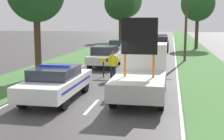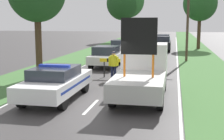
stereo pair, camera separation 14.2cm
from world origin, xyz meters
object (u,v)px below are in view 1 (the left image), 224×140
at_px(roadside_tree_near_right, 120,3).
at_px(roadside_tree_mid_left, 198,4).
at_px(police_car, 56,82).
at_px(traffic_cone_near_police, 123,74).
at_px(utility_pole, 187,5).
at_px(queued_car_sedan_silver, 119,48).
at_px(work_truck, 142,71).
at_px(police_officer, 113,63).
at_px(pedestrian_civilian, 131,64).
at_px(queued_car_van_white, 105,56).
at_px(road_barrier, 121,62).
at_px(roadside_tree_mid_right, 126,1).
at_px(traffic_cone_centre_front, 126,70).
at_px(queued_car_sedan_black, 160,44).
at_px(queued_car_hatch_blue, 161,40).

bearing_deg(roadside_tree_near_right, roadside_tree_mid_left, -43.76).
xyz_separation_m(police_car, traffic_cone_near_police, (2.02, 5.16, -0.46)).
bearing_deg(roadside_tree_near_right, utility_pole, -67.87).
distance_m(queued_car_sedan_silver, roadside_tree_near_right, 20.31).
xyz_separation_m(work_truck, roadside_tree_near_right, (-6.57, 34.20, 4.75)).
bearing_deg(police_officer, pedestrian_civilian, -157.21).
height_order(pedestrian_civilian, utility_pole, utility_pole).
bearing_deg(queued_car_van_white, roadside_tree_near_right, -83.08).
distance_m(pedestrian_civilian, traffic_cone_near_police, 0.90).
distance_m(road_barrier, utility_pole, 9.82).
bearing_deg(roadside_tree_mid_right, utility_pole, -70.26).
relative_size(pedestrian_civilian, roadside_tree_mid_left, 0.22).
height_order(police_car, road_barrier, police_car).
bearing_deg(road_barrier, queued_car_sedan_silver, 98.09).
distance_m(police_officer, traffic_cone_near_police, 0.94).
distance_m(work_truck, traffic_cone_near_police, 4.08).
bearing_deg(roadside_tree_near_right, pedestrian_civilian, -79.61).
relative_size(work_truck, queued_car_sedan_silver, 1.35).
relative_size(road_barrier, utility_pole, 0.29).
distance_m(work_truck, roadside_tree_mid_left, 24.67).
relative_size(work_truck, police_officer, 3.30).
distance_m(traffic_cone_centre_front, queued_car_van_white, 3.66).
bearing_deg(traffic_cone_near_police, queued_car_sedan_black, 84.70).
bearing_deg(queued_car_sedan_black, queued_car_sedan_silver, 57.75).
xyz_separation_m(work_truck, queued_car_sedan_black, (0.09, 20.40, -0.26)).
bearing_deg(traffic_cone_centre_front, utility_pole, 61.98).
height_order(work_truck, queued_car_sedan_silver, work_truck).
height_order(traffic_cone_near_police, traffic_cone_centre_front, traffic_cone_centre_front).
relative_size(traffic_cone_near_police, utility_pole, 0.07).
xyz_separation_m(police_officer, traffic_cone_near_police, (0.47, 0.48, -0.66)).
distance_m(queued_car_van_white, queued_car_hatch_blue, 18.25).
height_order(queued_car_van_white, queued_car_sedan_black, queued_car_sedan_black).
height_order(police_car, queued_car_sedan_silver, queued_car_sedan_silver).
xyz_separation_m(queued_car_van_white, roadside_tree_mid_left, (7.52, 15.79, 4.41)).
height_order(work_truck, queued_car_van_white, work_truck).
relative_size(road_barrier, pedestrian_civilian, 1.63).
height_order(roadside_tree_mid_left, roadside_tree_mid_right, roadside_tree_mid_right).
relative_size(traffic_cone_centre_front, queued_car_hatch_blue, 0.13).
bearing_deg(pedestrian_civilian, queued_car_sedan_black, 57.14).
relative_size(roadside_tree_mid_left, utility_pole, 0.83).
distance_m(police_officer, roadside_tree_near_right, 31.67).
height_order(road_barrier, pedestrian_civilian, pedestrian_civilian).
bearing_deg(police_officer, police_car, 87.06).
bearing_deg(police_car, roadside_tree_near_right, 100.30).
xyz_separation_m(work_truck, roadside_tree_mid_right, (-5.87, 35.17, 5.20)).
relative_size(traffic_cone_centre_front, queued_car_sedan_silver, 0.15).
relative_size(queued_car_sedan_black, roadside_tree_mid_left, 0.55).
height_order(police_officer, traffic_cone_near_police, police_officer).
bearing_deg(police_car, roadside_tree_mid_right, 99.07).
relative_size(traffic_cone_centre_front, roadside_tree_mid_left, 0.08).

